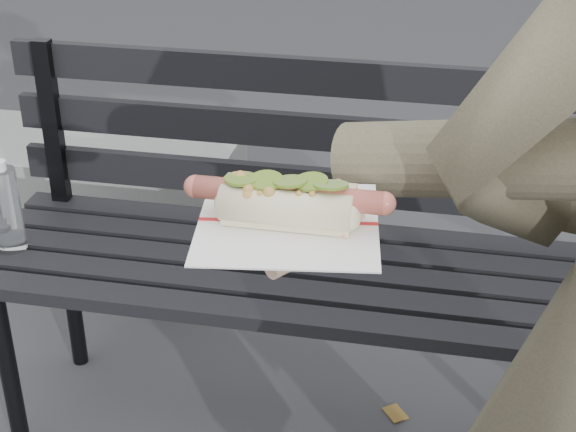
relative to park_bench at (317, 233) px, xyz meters
name	(u,v)px	position (x,y,z in m)	size (l,w,h in m)	color
park_bench	(317,233)	(0.00, 0.00, 0.00)	(1.50, 0.44, 0.88)	black
concrete_block	(49,197)	(-0.96, 0.63, -0.32)	(1.20, 0.40, 0.40)	slate
held_hotdog	(490,174)	(0.31, -0.78, 0.54)	(0.64, 0.32, 0.20)	#43402D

